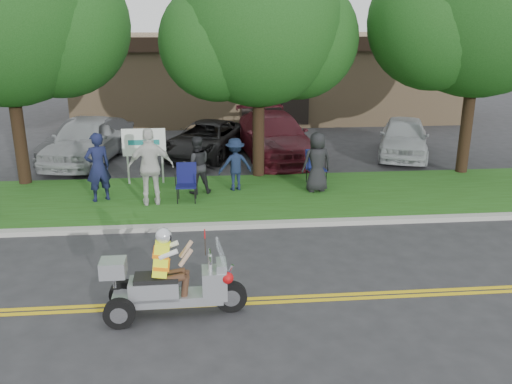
{
  "coord_description": "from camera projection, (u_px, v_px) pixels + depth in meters",
  "views": [
    {
      "loc": [
        -1.08,
        -9.01,
        4.8
      ],
      "look_at": [
        -0.06,
        2.0,
        1.23
      ],
      "focal_mm": 38.0,
      "sensor_mm": 36.0,
      "label": 1
    }
  ],
  "objects": [
    {
      "name": "parked_car_left",
      "position": [
        88.0,
        140.0,
        18.94
      ],
      "size": [
        2.81,
        4.54,
        1.41
      ],
      "primitive_type": "imported",
      "rotation": [
        0.0,
        0.0,
        -0.33
      ],
      "color": "#333436",
      "rests_on": "ground"
    },
    {
      "name": "tree_right",
      "position": [
        482.0,
        9.0,
        15.85
      ],
      "size": [
        6.86,
        5.6,
        8.07
      ],
      "color": "#332114",
      "rests_on": "ground"
    },
    {
      "name": "centerline_near",
      "position": [
        273.0,
        302.0,
        9.56
      ],
      "size": [
        60.0,
        0.1,
        0.01
      ],
      "primitive_type": "cube",
      "color": "gold",
      "rests_on": "ground"
    },
    {
      "name": "parked_car_right",
      "position": [
        274.0,
        136.0,
        19.21
      ],
      "size": [
        2.75,
        5.56,
        1.55
      ],
      "primitive_type": "imported",
      "rotation": [
        0.0,
        0.0,
        0.11
      ],
      "color": "#4A111A",
      "rests_on": "ground"
    },
    {
      "name": "business_sign",
      "position": [
        144.0,
        145.0,
        15.72
      ],
      "size": [
        1.25,
        0.06,
        1.75
      ],
      "color": "silver",
      "rests_on": "ground"
    },
    {
      "name": "spectator_adult_left",
      "position": [
        98.0,
        167.0,
        14.3
      ],
      "size": [
        0.81,
        0.71,
        1.85
      ],
      "primitive_type": "imported",
      "rotation": [
        0.0,
        0.0,
        3.64
      ],
      "color": "#15193B",
      "rests_on": "grass_verge"
    },
    {
      "name": "tree_left",
      "position": [
        6.0,
        15.0,
        14.72
      ],
      "size": [
        6.62,
        5.4,
        7.78
      ],
      "color": "#332114",
      "rests_on": "ground"
    },
    {
      "name": "trike_scooter",
      "position": [
        168.0,
        285.0,
        9.01
      ],
      "size": [
        2.4,
        0.8,
        1.57
      ],
      "rotation": [
        0.0,
        0.0,
        0.02
      ],
      "color": "black",
      "rests_on": "ground"
    },
    {
      "name": "spectator_adult_right",
      "position": [
        151.0,
        167.0,
        13.97
      ],
      "size": [
        1.25,
        0.67,
        2.03
      ],
      "primitive_type": "imported",
      "rotation": [
        0.0,
        0.0,
        3.3
      ],
      "color": "silver",
      "rests_on": "grass_verge"
    },
    {
      "name": "parked_car_far_left",
      "position": [
        86.0,
        140.0,
        18.55
      ],
      "size": [
        2.68,
        4.91,
        1.58
      ],
      "primitive_type": "imported",
      "rotation": [
        0.0,
        0.0,
        -0.18
      ],
      "color": "#ABAEB3",
      "rests_on": "ground"
    },
    {
      "name": "centerline_far",
      "position": [
        272.0,
        298.0,
        9.71
      ],
      "size": [
        60.0,
        0.1,
        0.01
      ],
      "primitive_type": "cube",
      "color": "gold",
      "rests_on": "ground"
    },
    {
      "name": "commercial_building",
      "position": [
        265.0,
        75.0,
        27.65
      ],
      "size": [
        18.0,
        8.2,
        4.0
      ],
      "color": "#9E7F5B",
      "rests_on": "ground"
    },
    {
      "name": "curb",
      "position": [
        254.0,
        225.0,
        12.98
      ],
      "size": [
        60.0,
        0.25,
        0.12
      ],
      "primitive_type": "cube",
      "color": "#A8A89E",
      "rests_on": "ground"
    },
    {
      "name": "lawn_chair_b",
      "position": [
        315.0,
        164.0,
        15.99
      ],
      "size": [
        0.62,
        0.63,
        0.99
      ],
      "rotation": [
        0.0,
        0.0,
        0.2
      ],
      "color": "black",
      "rests_on": "grass_verge"
    },
    {
      "name": "spectator_adult_mid",
      "position": [
        196.0,
        165.0,
        14.95
      ],
      "size": [
        0.88,
        0.74,
        1.62
      ],
      "primitive_type": "imported",
      "rotation": [
        0.0,
        0.0,
        3.32
      ],
      "color": "black",
      "rests_on": "grass_verge"
    },
    {
      "name": "parked_car_far_right",
      "position": [
        404.0,
        137.0,
        19.42
      ],
      "size": [
        2.98,
        4.44,
        1.4
      ],
      "primitive_type": "imported",
      "rotation": [
        0.0,
        0.0,
        -0.35
      ],
      "color": "#B5B9BD",
      "rests_on": "ground"
    },
    {
      "name": "tree_mid",
      "position": [
        260.0,
        31.0,
        15.65
      ],
      "size": [
        5.88,
        4.8,
        7.05
      ],
      "color": "#332114",
      "rests_on": "ground"
    },
    {
      "name": "parked_car_mid",
      "position": [
        206.0,
        139.0,
        19.46
      ],
      "size": [
        3.55,
        4.89,
        1.24
      ],
      "primitive_type": "imported",
      "rotation": [
        0.0,
        0.0,
        -0.38
      ],
      "color": "black",
      "rests_on": "ground"
    },
    {
      "name": "spectator_chair_a",
      "position": [
        235.0,
        164.0,
        15.27
      ],
      "size": [
        1.07,
        0.76,
        1.49
      ],
      "primitive_type": "imported",
      "rotation": [
        0.0,
        0.0,
        3.37
      ],
      "color": "#141E37",
      "rests_on": "grass_verge"
    },
    {
      "name": "grass_verge",
      "position": [
        247.0,
        197.0,
        15.02
      ],
      "size": [
        60.0,
        4.0,
        0.1
      ],
      "primitive_type": "cube",
      "color": "#234D14",
      "rests_on": "ground"
    },
    {
      "name": "spectator_chair_b",
      "position": [
        317.0,
        162.0,
        15.12
      ],
      "size": [
        0.9,
        0.66,
        1.69
      ],
      "primitive_type": "imported",
      "rotation": [
        0.0,
        0.0,
        3.3
      ],
      "color": "black",
      "rests_on": "grass_verge"
    },
    {
      "name": "lawn_chair_a",
      "position": [
        186.0,
        180.0,
        14.44
      ],
      "size": [
        0.55,
        0.57,
        1.01
      ],
      "rotation": [
        0.0,
        0.0,
        -0.04
      ],
      "color": "black",
      "rests_on": "grass_verge"
    },
    {
      "name": "ground",
      "position": [
        269.0,
        287.0,
        10.11
      ],
      "size": [
        120.0,
        120.0,
        0.0
      ],
      "primitive_type": "plane",
      "color": "#28282B",
      "rests_on": "ground"
    }
  ]
}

